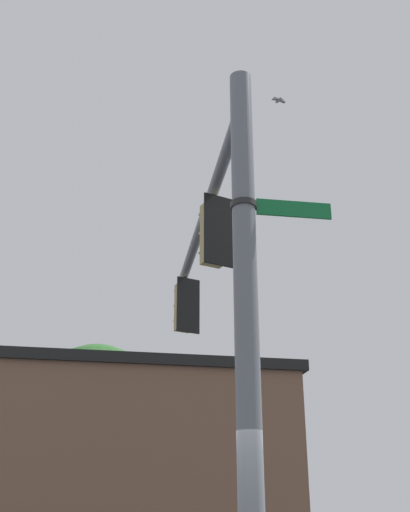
% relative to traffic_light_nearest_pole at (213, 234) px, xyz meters
% --- Properties ---
extents(signal_pole, '(0.29, 0.29, 7.27)m').
position_rel_traffic_light_nearest_pole_xyz_m(signal_pole, '(-0.79, -2.17, -2.29)').
color(signal_pole, slate).
rests_on(signal_pole, ground).
extents(mast_arm, '(2.45, 6.26, 0.19)m').
position_rel_traffic_light_nearest_pole_xyz_m(mast_arm, '(0.35, 0.93, 0.79)').
color(mast_arm, slate).
extents(traffic_light_nearest_pole, '(0.54, 0.49, 1.31)m').
position_rel_traffic_light_nearest_pole_xyz_m(traffic_light_nearest_pole, '(0.00, 0.00, 0.00)').
color(traffic_light_nearest_pole, black).
extents(traffic_light_mid_inner, '(0.54, 0.49, 1.31)m').
position_rel_traffic_light_nearest_pole_xyz_m(traffic_light_mid_inner, '(1.34, 3.64, 0.00)').
color(traffic_light_mid_inner, black).
extents(street_name_sign, '(1.25, 0.58, 0.22)m').
position_rel_traffic_light_nearest_pole_xyz_m(street_name_sign, '(-0.52, -2.26, -0.65)').
color(street_name_sign, '#147238').
extents(bird_flying, '(0.32, 0.20, 0.09)m').
position_rel_traffic_light_nearest_pole_xyz_m(bird_flying, '(1.99, 0.71, 3.78)').
color(bird_flying, gray).
extents(storefront_building, '(9.83, 8.61, 5.77)m').
position_rel_traffic_light_nearest_pole_xyz_m(storefront_building, '(3.14, 9.77, -3.03)').
color(storefront_building, brown).
rests_on(storefront_building, ground).
extents(tree_by_storefront, '(3.86, 3.86, 6.44)m').
position_rel_traffic_light_nearest_pole_xyz_m(tree_by_storefront, '(1.52, 9.56, -1.42)').
color(tree_by_storefront, '#4C3823').
rests_on(tree_by_storefront, ground).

